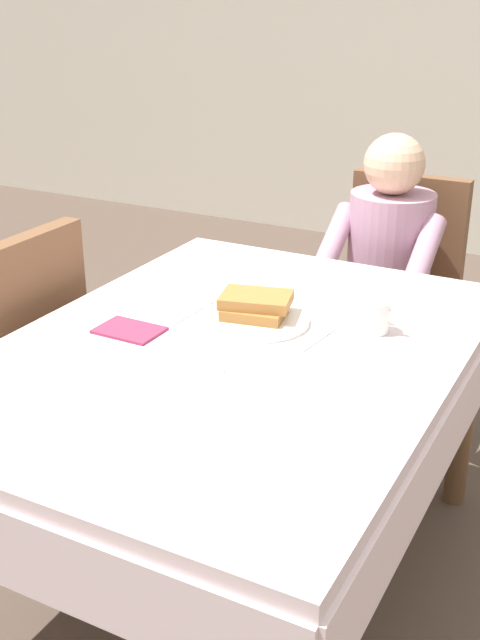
{
  "coord_description": "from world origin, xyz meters",
  "views": [
    {
      "loc": [
        0.88,
        -1.62,
        1.59
      ],
      "look_at": [
        -0.0,
        0.05,
        0.79
      ],
      "focal_mm": 44.84,
      "sensor_mm": 36.0,
      "label": 1
    }
  ],
  "objects_px": {
    "dining_table_main": "(233,376)",
    "spoon_near_edge": "(197,366)",
    "fork_left_of_plate": "(193,312)",
    "chair_left_side": "(12,358)",
    "knife_right_of_plate": "(320,338)",
    "cup_coffee": "(376,316)",
    "plate_breakfast": "(258,320)",
    "chair_diner": "(396,285)",
    "diner_person": "(386,262)",
    "breakfast_stack": "(255,305)"
  },
  "relations": [
    {
      "from": "knife_right_of_plate",
      "to": "spoon_near_edge",
      "type": "xyz_separation_m",
      "value": [
        -0.2,
        -0.29,
        0.0
      ]
    },
    {
      "from": "knife_right_of_plate",
      "to": "cup_coffee",
      "type": "bearing_deg",
      "value": -37.84
    },
    {
      "from": "cup_coffee",
      "to": "dining_table_main",
      "type": "bearing_deg",
      "value": -139.51
    },
    {
      "from": "dining_table_main",
      "to": "breakfast_stack",
      "type": "xyz_separation_m",
      "value": [
        -0.02,
        0.16,
        0.14
      ]
    },
    {
      "from": "diner_person",
      "to": "spoon_near_edge",
      "type": "height_order",
      "value": "diner_person"
    },
    {
      "from": "plate_breakfast",
      "to": "fork_left_of_plate",
      "type": "xyz_separation_m",
      "value": [
        -0.19,
        -0.02,
        -0.01
      ]
    },
    {
      "from": "diner_person",
      "to": "knife_right_of_plate",
      "type": "relative_size",
      "value": 5.6
    },
    {
      "from": "dining_table_main",
      "to": "plate_breakfast",
      "type": "xyz_separation_m",
      "value": [
        -0.01,
        0.16,
        0.1
      ]
    },
    {
      "from": "chair_diner",
      "to": "spoon_near_edge",
      "type": "xyz_separation_m",
      "value": [
        -0.09,
        -1.32,
        0.21
      ]
    },
    {
      "from": "diner_person",
      "to": "knife_right_of_plate",
      "type": "xyz_separation_m",
      "value": [
        0.11,
        -0.88,
        0.07
      ]
    },
    {
      "from": "chair_diner",
      "to": "plate_breakfast",
      "type": "distance_m",
      "value": 1.04
    },
    {
      "from": "chair_diner",
      "to": "cup_coffee",
      "type": "relative_size",
      "value": 8.23
    },
    {
      "from": "chair_left_side",
      "to": "fork_left_of_plate",
      "type": "relative_size",
      "value": 5.17
    },
    {
      "from": "fork_left_of_plate",
      "to": "knife_right_of_plate",
      "type": "distance_m",
      "value": 0.38
    },
    {
      "from": "chair_left_side",
      "to": "plate_breakfast",
      "type": "relative_size",
      "value": 3.32
    },
    {
      "from": "dining_table_main",
      "to": "spoon_near_edge",
      "type": "bearing_deg",
      "value": -95.92
    },
    {
      "from": "dining_table_main",
      "to": "plate_breakfast",
      "type": "bearing_deg",
      "value": 93.09
    },
    {
      "from": "chair_left_side",
      "to": "knife_right_of_plate",
      "type": "bearing_deg",
      "value": -81.85
    },
    {
      "from": "diner_person",
      "to": "cup_coffee",
      "type": "bearing_deg",
      "value": 105.99
    },
    {
      "from": "chair_diner",
      "to": "cup_coffee",
      "type": "bearing_deg",
      "value": 103.39
    },
    {
      "from": "dining_table_main",
      "to": "chair_diner",
      "type": "distance_m",
      "value": 1.18
    },
    {
      "from": "diner_person",
      "to": "plate_breakfast",
      "type": "distance_m",
      "value": 0.87
    },
    {
      "from": "plate_breakfast",
      "to": "fork_left_of_plate",
      "type": "distance_m",
      "value": 0.19
    },
    {
      "from": "cup_coffee",
      "to": "knife_right_of_plate",
      "type": "height_order",
      "value": "cup_coffee"
    },
    {
      "from": "diner_person",
      "to": "spoon_near_edge",
      "type": "xyz_separation_m",
      "value": [
        -0.09,
        -1.17,
        0.07
      ]
    },
    {
      "from": "fork_left_of_plate",
      "to": "chair_left_side",
      "type": "bearing_deg",
      "value": 107.42
    },
    {
      "from": "cup_coffee",
      "to": "fork_left_of_plate",
      "type": "height_order",
      "value": "cup_coffee"
    },
    {
      "from": "chair_left_side",
      "to": "breakfast_stack",
      "type": "bearing_deg",
      "value": -77.78
    },
    {
      "from": "chair_left_side",
      "to": "knife_right_of_plate",
      "type": "xyz_separation_m",
      "value": [
        0.95,
        0.14,
        0.21
      ]
    },
    {
      "from": "dining_table_main",
      "to": "fork_left_of_plate",
      "type": "xyz_separation_m",
      "value": [
        -0.2,
        0.14,
        0.09
      ]
    },
    {
      "from": "diner_person",
      "to": "plate_breakfast",
      "type": "xyz_separation_m",
      "value": [
        -0.08,
        -0.86,
        0.08
      ]
    },
    {
      "from": "dining_table_main",
      "to": "diner_person",
      "type": "xyz_separation_m",
      "value": [
        0.07,
        1.01,
        0.02
      ]
    },
    {
      "from": "diner_person",
      "to": "breakfast_stack",
      "type": "bearing_deg",
      "value": 83.81
    },
    {
      "from": "chair_diner",
      "to": "spoon_near_edge",
      "type": "relative_size",
      "value": 6.2
    },
    {
      "from": "chair_diner",
      "to": "breakfast_stack",
      "type": "relative_size",
      "value": 4.35
    },
    {
      "from": "knife_right_of_plate",
      "to": "spoon_near_edge",
      "type": "distance_m",
      "value": 0.35
    },
    {
      "from": "breakfast_stack",
      "to": "knife_right_of_plate",
      "type": "relative_size",
      "value": 1.07
    },
    {
      "from": "diner_person",
      "to": "spoon_near_edge",
      "type": "relative_size",
      "value": 7.47
    },
    {
      "from": "chair_left_side",
      "to": "spoon_near_edge",
      "type": "distance_m",
      "value": 0.8
    },
    {
      "from": "plate_breakfast",
      "to": "chair_diner",
      "type": "bearing_deg",
      "value": 85.4
    },
    {
      "from": "dining_table_main",
      "to": "fork_left_of_plate",
      "type": "distance_m",
      "value": 0.26
    },
    {
      "from": "chair_left_side",
      "to": "dining_table_main",
      "type": "bearing_deg",
      "value": -90.0
    },
    {
      "from": "chair_left_side",
      "to": "spoon_near_edge",
      "type": "bearing_deg",
      "value": -101.52
    },
    {
      "from": "cup_coffee",
      "to": "knife_right_of_plate",
      "type": "xyz_separation_m",
      "value": [
        -0.11,
        -0.11,
        -0.04
      ]
    },
    {
      "from": "diner_person",
      "to": "fork_left_of_plate",
      "type": "height_order",
      "value": "diner_person"
    },
    {
      "from": "knife_right_of_plate",
      "to": "dining_table_main",
      "type": "bearing_deg",
      "value": 133.38
    },
    {
      "from": "cup_coffee",
      "to": "spoon_near_edge",
      "type": "height_order",
      "value": "cup_coffee"
    },
    {
      "from": "plate_breakfast",
      "to": "spoon_near_edge",
      "type": "distance_m",
      "value": 0.31
    },
    {
      "from": "knife_right_of_plate",
      "to": "chair_diner",
      "type": "bearing_deg",
      "value": 12.49
    },
    {
      "from": "knife_right_of_plate",
      "to": "plate_breakfast",
      "type": "bearing_deg",
      "value": 90.49
    }
  ]
}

